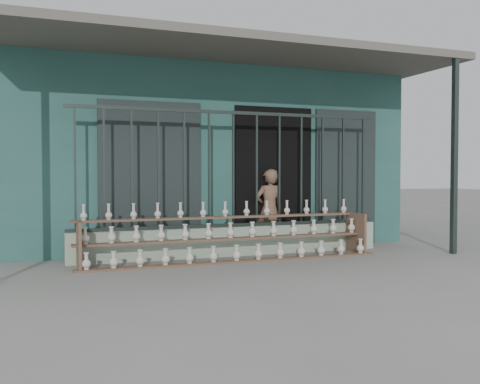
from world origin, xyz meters
name	(u,v)px	position (x,y,z in m)	size (l,w,h in m)	color
ground	(266,269)	(0.00, 0.00, 0.00)	(60.00, 60.00, 0.00)	slate
workshop_building	(186,157)	(0.00, 4.23, 1.62)	(7.40, 6.60, 3.21)	#28554F
parapet_wall	(233,241)	(0.00, 1.30, 0.23)	(5.00, 0.20, 0.45)	#9AB096
security_fence	(233,169)	(0.00, 1.30, 1.35)	(5.00, 0.04, 1.80)	#283330
shelf_rack	(231,236)	(-0.19, 0.88, 0.36)	(4.50, 0.68, 0.85)	brown
elderly_woman	(269,210)	(0.77, 1.66, 0.68)	(0.49, 0.32, 1.35)	brown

